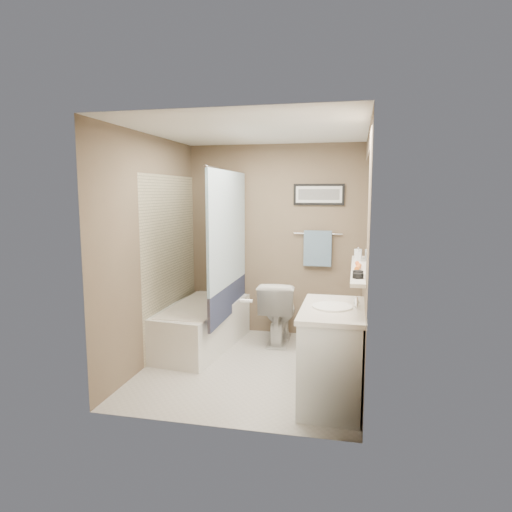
% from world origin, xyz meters
% --- Properties ---
extents(ground, '(2.50, 2.50, 0.00)m').
position_xyz_m(ground, '(0.00, 0.00, 0.00)').
color(ground, beige).
rests_on(ground, ground).
extents(ceiling, '(2.20, 2.50, 0.04)m').
position_xyz_m(ceiling, '(0.00, 0.00, 2.38)').
color(ceiling, white).
rests_on(ceiling, wall_back).
extents(wall_back, '(2.20, 0.04, 2.40)m').
position_xyz_m(wall_back, '(0.00, 1.23, 1.20)').
color(wall_back, brown).
rests_on(wall_back, ground).
extents(wall_front, '(2.20, 0.04, 2.40)m').
position_xyz_m(wall_front, '(0.00, -1.23, 1.20)').
color(wall_front, brown).
rests_on(wall_front, ground).
extents(wall_left, '(0.04, 2.50, 2.40)m').
position_xyz_m(wall_left, '(-1.08, 0.00, 1.20)').
color(wall_left, brown).
rests_on(wall_left, ground).
extents(wall_right, '(0.04, 2.50, 2.40)m').
position_xyz_m(wall_right, '(1.08, 0.00, 1.20)').
color(wall_right, brown).
rests_on(wall_right, ground).
extents(tile_surround, '(0.02, 1.55, 2.00)m').
position_xyz_m(tile_surround, '(-1.09, 0.50, 1.00)').
color(tile_surround, '#BAAF8D').
rests_on(tile_surround, wall_left).
extents(curtain_rod, '(0.02, 1.55, 0.02)m').
position_xyz_m(curtain_rod, '(-0.40, 0.50, 2.05)').
color(curtain_rod, silver).
rests_on(curtain_rod, wall_left).
extents(curtain_upper, '(0.03, 1.45, 1.28)m').
position_xyz_m(curtain_upper, '(-0.40, 0.50, 1.40)').
color(curtain_upper, silver).
rests_on(curtain_upper, curtain_rod).
extents(curtain_lower, '(0.03, 1.45, 0.36)m').
position_xyz_m(curtain_lower, '(-0.40, 0.50, 0.58)').
color(curtain_lower, '#29304C').
rests_on(curtain_lower, curtain_rod).
extents(mirror, '(0.02, 1.60, 1.00)m').
position_xyz_m(mirror, '(1.09, -0.15, 1.62)').
color(mirror, silver).
rests_on(mirror, wall_right).
extents(shelf, '(0.12, 1.60, 0.03)m').
position_xyz_m(shelf, '(1.04, -0.15, 1.10)').
color(shelf, silver).
rests_on(shelf, wall_right).
extents(towel_bar, '(0.60, 0.02, 0.02)m').
position_xyz_m(towel_bar, '(0.55, 1.22, 1.30)').
color(towel_bar, silver).
rests_on(towel_bar, wall_back).
extents(towel, '(0.34, 0.05, 0.44)m').
position_xyz_m(towel, '(0.55, 1.20, 1.12)').
color(towel, '#89AEC7').
rests_on(towel, towel_bar).
extents(art_frame, '(0.62, 0.02, 0.26)m').
position_xyz_m(art_frame, '(0.55, 1.23, 1.78)').
color(art_frame, black).
rests_on(art_frame, wall_back).
extents(art_mat, '(0.56, 0.00, 0.20)m').
position_xyz_m(art_mat, '(0.55, 1.22, 1.78)').
color(art_mat, white).
rests_on(art_mat, art_frame).
extents(art_image, '(0.50, 0.00, 0.13)m').
position_xyz_m(art_image, '(0.55, 1.22, 1.78)').
color(art_image, '#595959').
rests_on(art_image, art_mat).
extents(door, '(0.80, 0.02, 2.00)m').
position_xyz_m(door, '(0.55, -1.24, 1.00)').
color(door, silver).
rests_on(door, wall_front).
extents(door_handle, '(0.10, 0.02, 0.02)m').
position_xyz_m(door_handle, '(0.22, -1.19, 1.00)').
color(door_handle, silver).
rests_on(door_handle, door).
extents(bathtub, '(0.87, 1.57, 0.50)m').
position_xyz_m(bathtub, '(-0.75, 0.49, 0.25)').
color(bathtub, white).
rests_on(bathtub, ground).
extents(tub_rim, '(0.56, 1.36, 0.02)m').
position_xyz_m(tub_rim, '(-0.75, 0.49, 0.50)').
color(tub_rim, white).
rests_on(tub_rim, bathtub).
extents(toilet, '(0.46, 0.76, 0.76)m').
position_xyz_m(toilet, '(0.12, 0.86, 0.38)').
color(toilet, silver).
rests_on(toilet, ground).
extents(vanity, '(0.53, 0.92, 0.80)m').
position_xyz_m(vanity, '(0.85, -0.62, 0.40)').
color(vanity, white).
rests_on(vanity, ground).
extents(countertop, '(0.54, 0.96, 0.04)m').
position_xyz_m(countertop, '(0.84, -0.62, 0.82)').
color(countertop, beige).
rests_on(countertop, vanity).
extents(sink_basin, '(0.34, 0.34, 0.01)m').
position_xyz_m(sink_basin, '(0.83, -0.62, 0.85)').
color(sink_basin, white).
rests_on(sink_basin, countertop).
extents(faucet_spout, '(0.02, 0.02, 0.10)m').
position_xyz_m(faucet_spout, '(1.03, -0.62, 0.89)').
color(faucet_spout, white).
rests_on(faucet_spout, countertop).
extents(faucet_knob, '(0.05, 0.05, 0.05)m').
position_xyz_m(faucet_knob, '(1.03, -0.52, 0.87)').
color(faucet_knob, silver).
rests_on(faucet_knob, countertop).
extents(candle_bowl_near, '(0.09, 0.09, 0.04)m').
position_xyz_m(candle_bowl_near, '(1.04, -0.70, 1.14)').
color(candle_bowl_near, black).
rests_on(candle_bowl_near, shelf).
extents(candle_bowl_far, '(0.09, 0.09, 0.04)m').
position_xyz_m(candle_bowl_far, '(1.04, -0.57, 1.14)').
color(candle_bowl_far, black).
rests_on(candle_bowl_far, shelf).
extents(hair_brush_front, '(0.07, 0.22, 0.04)m').
position_xyz_m(hair_brush_front, '(1.04, -0.27, 1.14)').
color(hair_brush_front, orange).
rests_on(hair_brush_front, shelf).
extents(hair_brush_back, '(0.05, 0.22, 0.04)m').
position_xyz_m(hair_brush_back, '(1.04, -0.13, 1.14)').
color(hair_brush_back, '#C54A1B').
rests_on(hair_brush_back, shelf).
extents(pink_comb, '(0.04, 0.16, 0.01)m').
position_xyz_m(pink_comb, '(1.04, 0.02, 1.12)').
color(pink_comb, pink).
rests_on(pink_comb, shelf).
extents(glass_jar, '(0.08, 0.08, 0.10)m').
position_xyz_m(glass_jar, '(1.04, 0.44, 1.17)').
color(glass_jar, white).
rests_on(glass_jar, shelf).
extents(soap_bottle, '(0.07, 0.07, 0.14)m').
position_xyz_m(soap_bottle, '(1.04, 0.28, 1.18)').
color(soap_bottle, '#999999').
rests_on(soap_bottle, shelf).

